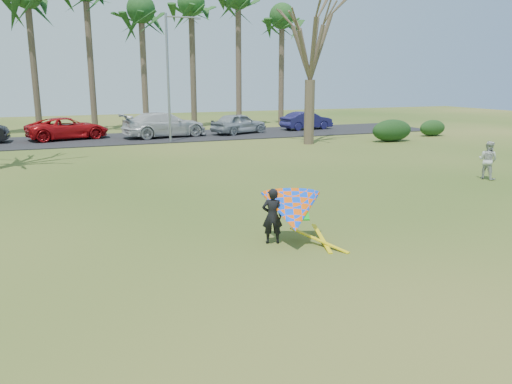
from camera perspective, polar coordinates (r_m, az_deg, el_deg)
name	(u,v)px	position (r m, az deg, el deg)	size (l,w,h in m)	color
ground	(287,255)	(11.91, 3.60, -7.17)	(100.00, 100.00, 0.00)	#1F4A10
parking_strip	(133,138)	(35.66, -13.93, 5.98)	(46.00, 7.00, 0.06)	black
palm_6	(141,11)	(41.97, -13.01, 19.53)	(4.84, 4.84, 10.84)	brown
palm_7	(191,4)	(42.89, -7.42, 20.50)	(4.84, 4.84, 11.54)	#46382A
palm_9	(282,18)	(45.49, 2.99, 19.28)	(4.84, 4.84, 10.84)	#4D3C2E
bare_tree_right	(311,36)	(31.87, 6.32, 17.28)	(6.27, 6.27, 9.21)	brown
streetlight	(170,72)	(32.85, -9.76, 13.37)	(2.28, 0.18, 8.00)	gray
hedge_near	(392,130)	(34.21, 15.27, 6.80)	(2.90, 1.31, 1.45)	black
hedge_far	(432,128)	(38.35, 19.51, 6.91)	(2.09, 0.98, 1.16)	#163613
car_2	(68,128)	(36.07, -20.71, 6.83)	(2.43, 5.27, 1.46)	#B00E11
car_3	(165,125)	(35.70, -10.39, 7.58)	(2.39, 5.88, 1.71)	silver
car_4	(239,123)	(37.31, -1.97, 7.85)	(1.78, 4.42, 1.50)	#99A0A6
car_5	(307,121)	(40.61, 5.80, 8.13)	(1.49, 4.26, 1.40)	#1B194D
pedestrian_a	(488,160)	(22.63, 24.98, 3.31)	(0.77, 0.60, 1.58)	beige
kite_flyer	(292,212)	(12.43, 4.10, -2.26)	(2.13, 2.39, 2.02)	black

